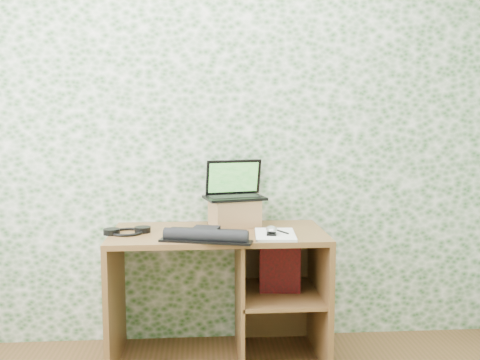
{
  "coord_description": "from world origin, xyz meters",
  "views": [
    {
      "loc": [
        -0.09,
        -1.52,
        1.39
      ],
      "look_at": [
        0.12,
        1.39,
        1.05
      ],
      "focal_mm": 40.0,
      "sensor_mm": 36.0,
      "label": 1
    }
  ],
  "objects": [
    {
      "name": "desk",
      "position": [
        0.08,
        1.47,
        0.48
      ],
      "size": [
        1.2,
        0.6,
        0.75
      ],
      "color": "brown",
      "rests_on": "floor"
    },
    {
      "name": "pen",
      "position": [
        0.34,
        1.34,
        0.77
      ],
      "size": [
        0.07,
        0.13,
        0.01
      ],
      "primitive_type": "cylinder",
      "rotation": [
        1.57,
        0.0,
        0.47
      ],
      "color": "black",
      "rests_on": "notepad"
    },
    {
      "name": "red_box",
      "position": [
        0.35,
        1.44,
        0.53
      ],
      "size": [
        0.24,
        0.1,
        0.28
      ],
      "primitive_type": "cube",
      "rotation": [
        0.0,
        0.0,
        -0.09
      ],
      "color": "maroon",
      "rests_on": "desk"
    },
    {
      "name": "headphones",
      "position": [
        -0.5,
        1.42,
        0.76
      ],
      "size": [
        0.25,
        0.23,
        0.03
      ],
      "rotation": [
        0.0,
        0.0,
        0.25
      ],
      "color": "black",
      "rests_on": "desk"
    },
    {
      "name": "keyboard",
      "position": [
        -0.07,
        1.25,
        0.77
      ],
      "size": [
        0.49,
        0.35,
        0.07
      ],
      "rotation": [
        0.0,
        0.0,
        -0.26
      ],
      "color": "black",
      "rests_on": "desk"
    },
    {
      "name": "wall_back",
      "position": [
        0.0,
        1.75,
        1.3
      ],
      "size": [
        3.5,
        0.0,
        3.5
      ],
      "primitive_type": "plane",
      "rotation": [
        1.57,
        0.0,
        0.0
      ],
      "color": "white",
      "rests_on": "ground"
    },
    {
      "name": "notepad",
      "position": [
        0.3,
        1.3,
        0.76
      ],
      "size": [
        0.24,
        0.32,
        0.01
      ],
      "primitive_type": "cube",
      "rotation": [
        0.0,
        0.0,
        -0.08
      ],
      "color": "silver",
      "rests_on": "desk"
    },
    {
      "name": "laptop",
      "position": [
        0.1,
        1.62,
        0.96
      ],
      "size": [
        0.38,
        0.31,
        0.23
      ],
      "rotation": [
        0.0,
        0.0,
        0.24
      ],
      "color": "black",
      "rests_on": "riser"
    },
    {
      "name": "mouse",
      "position": [
        0.28,
        1.28,
        0.78
      ],
      "size": [
        0.07,
        0.11,
        0.03
      ],
      "primitive_type": "ellipsoid",
      "rotation": [
        0.0,
        0.0,
        -0.13
      ],
      "color": "#B1B1B4",
      "rests_on": "notepad"
    },
    {
      "name": "riser",
      "position": [
        0.1,
        1.58,
        0.83
      ],
      "size": [
        0.31,
        0.28,
        0.16
      ],
      "primitive_type": "cube",
      "rotation": [
        0.0,
        0.0,
        0.24
      ],
      "color": "#976D43",
      "rests_on": "desk"
    }
  ]
}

